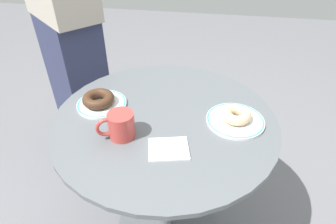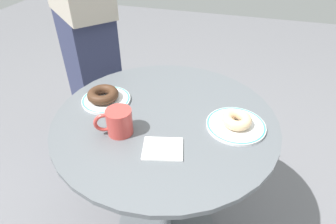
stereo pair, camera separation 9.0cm
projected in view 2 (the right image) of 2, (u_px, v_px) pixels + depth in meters
cafe_table at (166, 164)px, 1.15m from camera, size 0.80×0.80×0.70m
plate_left at (106, 100)px, 1.08m from camera, size 0.19×0.19×0.01m
plate_right at (236, 125)px, 0.96m from camera, size 0.20×0.20×0.01m
donut_chocolate at (103, 95)px, 1.07m from camera, size 0.17×0.17×0.04m
donut_glazed at (237, 120)px, 0.94m from camera, size 0.14×0.14×0.04m
paper_napkin at (163, 149)px, 0.87m from camera, size 0.14×0.13×0.01m
coffee_mug at (118, 122)px, 0.91m from camera, size 0.12×0.09×0.09m
person_figure at (84, 22)px, 1.46m from camera, size 0.45×0.43×1.67m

